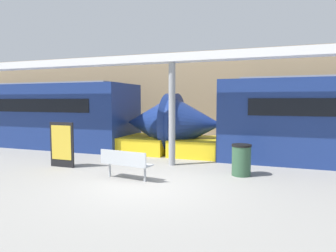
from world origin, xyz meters
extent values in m
plane|color=gray|center=(0.00, 0.00, 0.00)|extent=(60.00, 60.00, 0.00)
cube|color=#9E8460|center=(0.00, 8.83, 2.50)|extent=(56.00, 0.20, 5.00)
cone|color=navy|center=(-0.03, 5.12, 1.32)|extent=(2.43, 2.63, 2.63)
cube|color=yellow|center=(0.20, 5.12, 0.35)|extent=(2.19, 2.46, 0.70)
cube|color=navy|center=(-10.56, 5.12, 1.55)|extent=(14.69, 2.90, 3.10)
cone|color=navy|center=(-2.00, 5.12, 1.32)|extent=(2.43, 2.63, 2.63)
cube|color=yellow|center=(-2.23, 5.12, 0.35)|extent=(2.19, 2.46, 0.70)
cube|color=gray|center=(-10.56, 5.12, 3.15)|extent=(13.22, 1.74, 0.10)
cube|color=#ADB2B7|center=(-0.86, 0.47, 0.46)|extent=(1.63, 0.65, 0.04)
cube|color=#ADB2B7|center=(-0.89, 0.27, 0.67)|extent=(1.57, 0.25, 0.39)
cylinder|color=#ADB2B7|center=(-1.49, 0.56, 0.22)|extent=(0.07, 0.07, 0.44)
cylinder|color=#ADB2B7|center=(-0.24, 0.38, 0.22)|extent=(0.07, 0.07, 0.44)
cylinder|color=#2D5138|center=(2.28, 2.03, 0.46)|extent=(0.58, 0.58, 0.91)
cylinder|color=black|center=(2.28, 2.03, 0.94)|extent=(0.61, 0.61, 0.06)
cube|color=black|center=(-3.73, 1.15, 0.78)|extent=(0.95, 0.06, 1.57)
cube|color=gold|center=(-3.73, 1.12, 0.86)|extent=(0.81, 0.01, 1.19)
cylinder|color=gray|center=(-0.23, 2.74, 1.83)|extent=(0.24, 0.24, 3.65)
cube|color=silver|center=(-0.23, 2.74, 3.79)|extent=(28.00, 0.60, 0.28)
camera|label=1|loc=(3.21, -7.31, 2.31)|focal=32.00mm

